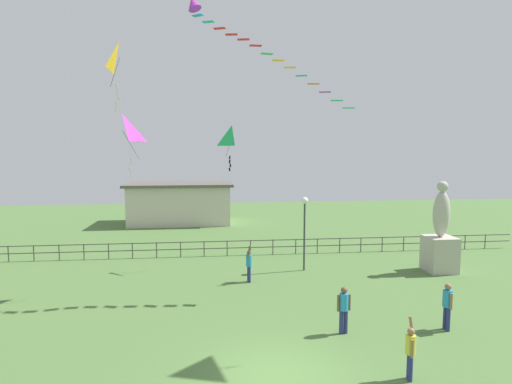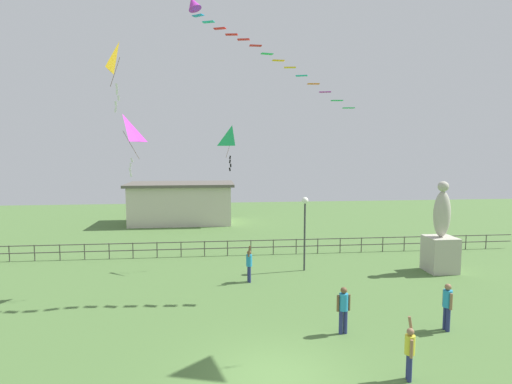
# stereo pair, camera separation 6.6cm
# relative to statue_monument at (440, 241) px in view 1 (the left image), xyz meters

# --- Properties ---
(ground_plane) EXTENTS (80.00, 80.00, 0.00)m
(ground_plane) POSITION_rel_statue_monument_xyz_m (-10.38, -9.44, -1.66)
(ground_plane) COLOR #4C7038
(statue_monument) EXTENTS (1.49, 1.49, 4.89)m
(statue_monument) POSITION_rel_statue_monument_xyz_m (0.00, 0.00, 0.00)
(statue_monument) COLOR #B2AD9E
(statue_monument) RESTS_ON ground_plane
(lamppost) EXTENTS (0.36, 0.36, 4.02)m
(lamppost) POSITION_rel_statue_monument_xyz_m (-7.22, 0.96, 1.30)
(lamppost) COLOR #38383D
(lamppost) RESTS_ON ground_plane
(person_0) EXTENTS (0.51, 0.32, 1.71)m
(person_0) POSITION_rel_statue_monument_xyz_m (-7.57, -6.82, -0.68)
(person_0) COLOR navy
(person_0) RESTS_ON ground_plane
(person_1) EXTENTS (0.32, 0.53, 1.74)m
(person_1) POSITION_rel_statue_monument_xyz_m (-3.75, -6.96, -0.66)
(person_1) COLOR navy
(person_1) RESTS_ON ground_plane
(person_2) EXTENTS (0.33, 0.46, 1.81)m
(person_2) POSITION_rel_statue_monument_xyz_m (-6.64, -9.93, -0.75)
(person_2) COLOR navy
(person_2) RESTS_ON ground_plane
(person_3) EXTENTS (0.30, 0.50, 1.88)m
(person_3) POSITION_rel_statue_monument_xyz_m (-10.39, -0.71, -0.72)
(person_3) COLOR navy
(person_3) RESTS_ON ground_plane
(kite_0) EXTENTS (1.37, 1.24, 2.71)m
(kite_0) POSITION_rel_statue_monument_xyz_m (-16.12, -1.29, 5.67)
(kite_0) COLOR #B22DB2
(kite_2) EXTENTS (0.61, 1.15, 2.59)m
(kite_2) POSITION_rel_statue_monument_xyz_m (-15.54, -4.33, 8.23)
(kite_2) COLOR yellow
(kite_3) EXTENTS (1.06, 1.03, 2.49)m
(kite_3) POSITION_rel_statue_monument_xyz_m (-11.03, 2.55, 5.53)
(kite_3) COLOR #1EB759
(streamer_kite) EXTENTS (7.60, 1.85, 5.03)m
(streamer_kite) POSITION_rel_statue_monument_xyz_m (-12.18, -1.38, 10.85)
(streamer_kite) COLOR #B22DB2
(waterfront_railing) EXTENTS (36.03, 0.06, 0.95)m
(waterfront_railing) POSITION_rel_statue_monument_xyz_m (-10.66, 4.56, -1.04)
(waterfront_railing) COLOR #4C4742
(waterfront_railing) RESTS_ON ground_plane
(pavilion_building) EXTENTS (9.33, 5.07, 3.61)m
(pavilion_building) POSITION_rel_statue_monument_xyz_m (-14.96, 16.56, 0.17)
(pavilion_building) COLOR beige
(pavilion_building) RESTS_ON ground_plane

